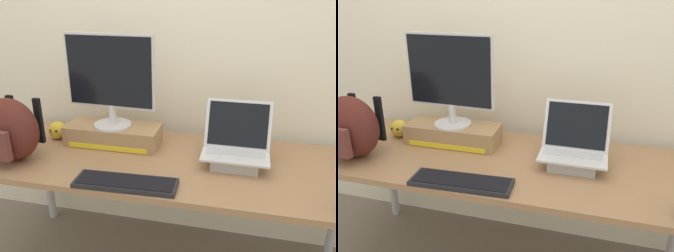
# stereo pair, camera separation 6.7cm
# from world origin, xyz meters

# --- Properties ---
(back_wall) EXTENTS (7.00, 0.10, 2.60)m
(back_wall) POSITION_xyz_m (0.00, 0.46, 1.30)
(back_wall) COLOR silver
(back_wall) RESTS_ON ground
(desk) EXTENTS (1.95, 0.72, 0.71)m
(desk) POSITION_xyz_m (0.00, 0.00, 0.65)
(desk) COLOR #99704C
(desk) RESTS_ON ground
(toner_box_yellow) EXTENTS (0.51, 0.20, 0.11)m
(toner_box_yellow) POSITION_xyz_m (-0.34, 0.12, 0.77)
(toner_box_yellow) COLOR #9E7A51
(toner_box_yellow) RESTS_ON desk
(desktop_monitor) EXTENTS (0.49, 0.20, 0.49)m
(desktop_monitor) POSITION_xyz_m (-0.34, 0.12, 1.08)
(desktop_monitor) COLOR silver
(desktop_monitor) RESTS_ON toner_box_yellow
(open_laptop) EXTENTS (0.32, 0.25, 0.29)m
(open_laptop) POSITION_xyz_m (0.33, 0.03, 0.77)
(open_laptop) COLOR #ADADB2
(open_laptop) RESTS_ON desk
(external_keyboard) EXTENTS (0.46, 0.16, 0.02)m
(external_keyboard) POSITION_xyz_m (-0.12, -0.28, 0.72)
(external_keyboard) COLOR black
(external_keyboard) RESTS_ON desk
(messenger_backpack) EXTENTS (0.32, 0.27, 0.32)m
(messenger_backpack) POSITION_xyz_m (-0.76, -0.17, 0.87)
(messenger_backpack) COLOR #4C1E19
(messenger_backpack) RESTS_ON desk
(plush_toy) EXTENTS (0.10, 0.10, 0.10)m
(plush_toy) POSITION_xyz_m (-0.68, 0.11, 0.76)
(plush_toy) COLOR gold
(plush_toy) RESTS_ON desk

